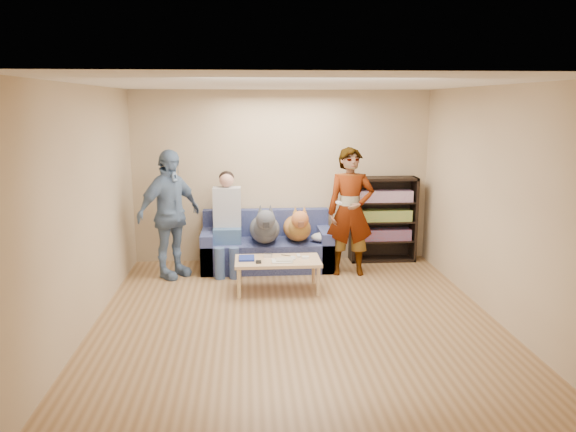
{
  "coord_description": "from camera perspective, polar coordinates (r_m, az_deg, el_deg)",
  "views": [
    {
      "loc": [
        -0.53,
        -5.99,
        2.41
      ],
      "look_at": [
        0.0,
        1.2,
        0.95
      ],
      "focal_mm": 35.0,
      "sensor_mm": 36.0,
      "label": 1
    }
  ],
  "objects": [
    {
      "name": "camera_silver",
      "position": [
        7.37,
        -2.04,
        -4.02
      ],
      "size": [
        0.11,
        0.06,
        0.05
      ],
      "primitive_type": "cube",
      "color": "#B5B6BA",
      "rests_on": "coffee_table"
    },
    {
      "name": "dog_tan",
      "position": [
        8.17,
        0.98,
        -1.13
      ],
      "size": [
        0.4,
        1.16,
        0.58
      ],
      "color": "#AF7435",
      "rests_on": "sofa"
    },
    {
      "name": "wall_left",
      "position": [
        6.33,
        -19.92,
        0.66
      ],
      "size": [
        0.0,
        5.0,
        5.0
      ],
      "primitive_type": "plane",
      "rotation": [
        1.57,
        0.0,
        1.57
      ],
      "color": "tan",
      "rests_on": "ground"
    },
    {
      "name": "blanket",
      "position": [
        8.18,
        3.61,
        -2.15
      ],
      "size": [
        0.36,
        0.31,
        0.13
      ],
      "primitive_type": "ellipsoid",
      "color": "#A1A1A5",
      "rests_on": "sofa"
    },
    {
      "name": "ground",
      "position": [
        6.48,
        0.8,
        -10.39
      ],
      "size": [
        5.0,
        5.0,
        0.0
      ],
      "primitive_type": "plane",
      "color": "olive",
      "rests_on": "ground"
    },
    {
      "name": "wall_front",
      "position": [
        3.7,
        4.28,
        -6.01
      ],
      "size": [
        4.5,
        0.0,
        4.5
      ],
      "primitive_type": "plane",
      "rotation": [
        -1.57,
        0.0,
        0.0
      ],
      "color": "tan",
      "rests_on": "ground"
    },
    {
      "name": "person_standing_left",
      "position": [
        7.92,
        -11.96,
        0.17
      ],
      "size": [
        1.04,
        1.06,
        1.79
      ],
      "primitive_type": "imported",
      "rotation": [
        0.0,
        0.0,
        0.82
      ],
      "color": "#687AA7",
      "rests_on": "ground"
    },
    {
      "name": "pen_black",
      "position": [
        7.45,
        -0.21,
        -4.01
      ],
      "size": [
        0.13,
        0.08,
        0.01
      ],
      "primitive_type": "cylinder",
      "rotation": [
        0.0,
        1.57,
        -0.52
      ],
      "color": "black",
      "rests_on": "coffee_table"
    },
    {
      "name": "controller_a",
      "position": [
        7.38,
        1.08,
        -4.07
      ],
      "size": [
        0.04,
        0.13,
        0.03
      ],
      "primitive_type": "cube",
      "color": "white",
      "rests_on": "coffee_table"
    },
    {
      "name": "sofa",
      "position": [
        8.36,
        -2.17,
        -3.31
      ],
      "size": [
        1.9,
        0.85,
        0.82
      ],
      "color": "#515B93",
      "rests_on": "ground"
    },
    {
      "name": "coffee_table",
      "position": [
        7.28,
        -1.06,
        -4.79
      ],
      "size": [
        1.1,
        0.6,
        0.42
      ],
      "color": "#CFB57F",
      "rests_on": "ground"
    },
    {
      "name": "magazine",
      "position": [
        7.19,
        -0.38,
        -4.44
      ],
      "size": [
        0.22,
        0.17,
        0.01
      ],
      "primitive_type": "cube",
      "color": "#B5A890",
      "rests_on": "coffee_table"
    },
    {
      "name": "notebook_blue",
      "position": [
        7.3,
        -4.22,
        -4.29
      ],
      "size": [
        0.2,
        0.26,
        0.03
      ],
      "primitive_type": "cube",
      "color": "navy",
      "rests_on": "coffee_table"
    },
    {
      "name": "pen_orange",
      "position": [
        7.11,
        -1.15,
        -4.76
      ],
      "size": [
        0.13,
        0.06,
        0.01
      ],
      "primitive_type": "cylinder",
      "rotation": [
        0.0,
        1.57,
        0.35
      ],
      "color": "#CD5D1C",
      "rests_on": "coffee_table"
    },
    {
      "name": "wall_back",
      "position": [
        8.58,
        -0.65,
        4.01
      ],
      "size": [
        4.5,
        0.0,
        4.5
      ],
      "primitive_type": "plane",
      "rotation": [
        1.57,
        0.0,
        0.0
      ],
      "color": "tan",
      "rests_on": "ground"
    },
    {
      "name": "headphone_cup_b",
      "position": [
        7.34,
        0.48,
        -4.21
      ],
      "size": [
        0.07,
        0.07,
        0.02
      ],
      "primitive_type": "cylinder",
      "color": "silver",
      "rests_on": "coffee_table"
    },
    {
      "name": "held_controller",
      "position": [
        7.67,
        5.18,
        1.35
      ],
      "size": [
        0.07,
        0.13,
        0.03
      ],
      "primitive_type": "cube",
      "rotation": [
        0.0,
        0.0,
        0.28
      ],
      "color": "white",
      "rests_on": "person_standing_right"
    },
    {
      "name": "bookshelf",
      "position": [
        8.75,
        9.62,
        -0.13
      ],
      "size": [
        1.0,
        0.34,
        1.3
      ],
      "color": "black",
      "rests_on": "ground"
    },
    {
      "name": "headphone_cup_a",
      "position": [
        7.26,
        0.53,
        -4.37
      ],
      "size": [
        0.07,
        0.07,
        0.02
      ],
      "primitive_type": "cylinder",
      "color": "silver",
      "rests_on": "coffee_table"
    },
    {
      "name": "dog_gray",
      "position": [
        8.05,
        -2.37,
        -1.19
      ],
      "size": [
        0.44,
        1.26,
        0.63
      ],
      "color": "#4F545A",
      "rests_on": "sofa"
    },
    {
      "name": "controller_b",
      "position": [
        7.31,
        1.76,
        -4.22
      ],
      "size": [
        0.09,
        0.06,
        0.03
      ],
      "primitive_type": "cube",
      "color": "white",
      "rests_on": "coffee_table"
    },
    {
      "name": "ceiling",
      "position": [
        6.02,
        0.87,
        13.27
      ],
      "size": [
        5.0,
        5.0,
        0.0
      ],
      "primitive_type": "plane",
      "rotation": [
        3.14,
        0.0,
        0.0
      ],
      "color": "white",
      "rests_on": "ground"
    },
    {
      "name": "wallet",
      "position": [
        7.14,
        -3.01,
        -4.68
      ],
      "size": [
        0.07,
        0.12,
        0.02
      ],
      "primitive_type": "cube",
      "color": "black",
      "rests_on": "coffee_table"
    },
    {
      "name": "wall_right",
      "position": [
        6.7,
        20.39,
        1.19
      ],
      "size": [
        0.0,
        5.0,
        5.0
      ],
      "primitive_type": "plane",
      "rotation": [
        1.57,
        0.0,
        -1.57
      ],
      "color": "tan",
      "rests_on": "ground"
    },
    {
      "name": "person_standing_right",
      "position": [
        7.93,
        6.35,
        0.42
      ],
      "size": [
        0.69,
        0.48,
        1.8
      ],
      "primitive_type": "imported",
      "rotation": [
        0.0,
        0.0,
        -0.07
      ],
      "color": "gray",
      "rests_on": "ground"
    },
    {
      "name": "papers",
      "position": [
        7.17,
        -0.61,
        -4.59
      ],
      "size": [
        0.26,
        0.2,
        0.02
      ],
      "primitive_type": "cube",
      "color": "silver",
      "rests_on": "coffee_table"
    },
    {
      "name": "person_seated",
      "position": [
        8.13,
        -6.21,
        -0.24
      ],
      "size": [
        0.4,
        0.73,
        1.47
      ],
      "color": "#405E8D",
      "rests_on": "sofa"
    }
  ]
}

